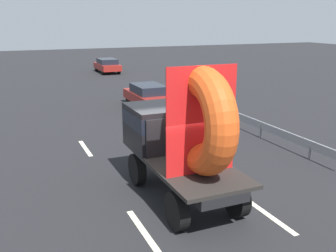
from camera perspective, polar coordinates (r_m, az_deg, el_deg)
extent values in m
plane|color=black|center=(11.42, 2.68, -10.27)|extent=(120.00, 120.00, 0.00)
cylinder|color=black|center=(12.06, -4.57, -6.33)|extent=(0.28, 0.97, 0.97)
cylinder|color=black|center=(12.66, 2.76, -5.22)|extent=(0.28, 0.97, 0.97)
cylinder|color=black|center=(9.56, 1.30, -12.38)|extent=(0.28, 0.97, 0.97)
cylinder|color=black|center=(10.32, 10.07, -10.45)|extent=(0.28, 0.97, 0.97)
cube|color=black|center=(10.94, 2.09, -6.01)|extent=(1.30, 4.74, 0.25)
cube|color=black|center=(11.94, -0.84, -0.10)|extent=(2.00, 1.86, 1.35)
cube|color=black|center=(11.82, -0.75, 1.22)|extent=(2.02, 1.77, 0.44)
cube|color=black|center=(10.10, 4.37, -6.84)|extent=(2.00, 2.88, 0.10)
cube|color=black|center=(11.08, 1.11, -1.48)|extent=(1.80, 0.08, 1.10)
torus|color=#D84C19|center=(9.53, 4.96, 0.74)|extent=(0.79, 2.73, 2.73)
cube|color=red|center=(9.53, 4.96, 0.74)|extent=(1.90, 0.03, 2.73)
cylinder|color=black|center=(23.55, -5.81, 4.01)|extent=(0.22, 0.63, 0.63)
cylinder|color=black|center=(24.05, -2.33, 4.31)|extent=(0.22, 0.63, 0.63)
cylinder|color=black|center=(21.11, -3.63, 2.72)|extent=(0.22, 0.63, 0.63)
cylinder|color=black|center=(21.66, 0.17, 3.08)|extent=(0.22, 0.63, 0.63)
cube|color=maroon|center=(22.52, -2.95, 4.24)|extent=(1.76, 4.11, 0.54)
cube|color=black|center=(22.34, -2.88, 5.48)|extent=(1.58, 2.30, 0.49)
cube|color=gray|center=(18.25, 10.87, 1.21)|extent=(0.06, 11.76, 0.32)
cylinder|color=slate|center=(15.04, 20.22, -3.65)|extent=(0.10, 0.10, 0.55)
cylinder|color=slate|center=(17.17, 13.55, -0.80)|extent=(0.10, 0.10, 0.55)
cylinder|color=slate|center=(19.51, 8.43, 1.41)|extent=(0.10, 0.10, 0.55)
cylinder|color=slate|center=(21.99, 4.42, 3.12)|extent=(0.10, 0.10, 0.55)
cube|color=beige|center=(9.52, -3.16, -15.88)|extent=(0.16, 2.67, 0.01)
cube|color=beige|center=(15.75, -12.09, -3.21)|extent=(0.16, 2.05, 0.01)
cube|color=beige|center=(10.76, 14.38, -12.45)|extent=(0.16, 2.29, 0.01)
cube|color=beige|center=(17.48, -2.14, -1.00)|extent=(0.16, 2.99, 0.01)
cylinder|color=black|center=(39.18, -10.51, 8.38)|extent=(0.21, 0.62, 0.62)
cylinder|color=black|center=(39.55, -8.35, 8.54)|extent=(0.21, 0.62, 0.62)
cylinder|color=black|center=(36.65, -9.57, 7.96)|extent=(0.21, 0.62, 0.62)
cylinder|color=black|center=(37.04, -7.27, 8.12)|extent=(0.21, 0.62, 0.62)
cube|color=maroon|center=(38.07, -8.95, 8.66)|extent=(1.75, 4.09, 0.54)
cube|color=black|center=(37.92, -8.95, 9.41)|extent=(1.58, 2.29, 0.49)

